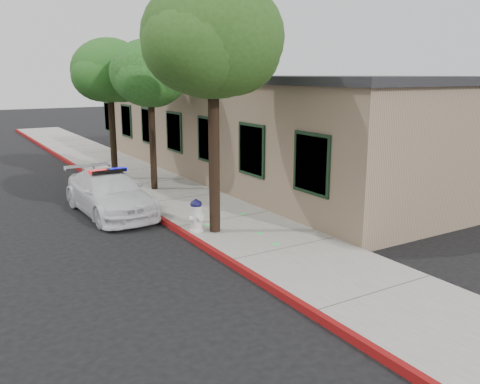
% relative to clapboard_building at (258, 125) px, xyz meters
% --- Properties ---
extents(ground, '(120.00, 120.00, 0.00)m').
position_rel_clapboard_building_xyz_m(ground, '(-6.69, -9.00, -2.13)').
color(ground, black).
rests_on(ground, ground).
extents(sidewalk, '(3.20, 60.00, 0.15)m').
position_rel_clapboard_building_xyz_m(sidewalk, '(-5.09, -6.00, -2.05)').
color(sidewalk, gray).
rests_on(sidewalk, ground).
extents(red_curb, '(0.14, 60.00, 0.16)m').
position_rel_clapboard_building_xyz_m(red_curb, '(-6.63, -6.00, -2.05)').
color(red_curb, maroon).
rests_on(red_curb, ground).
extents(clapboard_building, '(7.30, 20.89, 4.24)m').
position_rel_clapboard_building_xyz_m(clapboard_building, '(0.00, 0.00, 0.00)').
color(clapboard_building, '#9A8364').
rests_on(clapboard_building, ground).
extents(police_car, '(2.03, 4.60, 1.44)m').
position_rel_clapboard_building_xyz_m(police_car, '(-7.62, -3.16, -1.46)').
color(police_car, white).
rests_on(police_car, ground).
extents(fire_hydrant, '(0.52, 0.45, 0.90)m').
position_rel_clapboard_building_xyz_m(fire_hydrant, '(-6.34, -6.68, -1.53)').
color(fire_hydrant, white).
rests_on(fire_hydrant, sidewalk).
extents(street_tree_near, '(3.86, 3.59, 6.57)m').
position_rel_clapboard_building_xyz_m(street_tree_near, '(-5.89, -6.91, 2.93)').
color(street_tree_near, black).
rests_on(street_tree_near, sidewalk).
extents(street_tree_mid, '(2.83, 2.94, 5.39)m').
position_rel_clapboard_building_xyz_m(street_tree_mid, '(-5.33, -1.12, 2.09)').
color(street_tree_mid, black).
rests_on(street_tree_mid, sidewalk).
extents(street_tree_far, '(3.16, 2.93, 5.54)m').
position_rel_clapboard_building_xyz_m(street_tree_far, '(-5.96, 1.40, 2.19)').
color(street_tree_far, black).
rests_on(street_tree_far, sidewalk).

